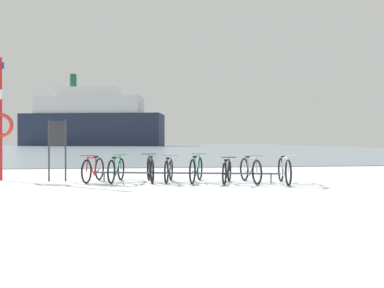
% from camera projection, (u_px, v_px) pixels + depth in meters
% --- Properties ---
extents(ground, '(80.00, 132.00, 0.08)m').
position_uv_depth(ground, '(159.00, 149.00, 60.58)').
color(ground, silver).
extents(bike_rack, '(5.43, 1.17, 0.31)m').
position_uv_depth(bike_rack, '(186.00, 173.00, 10.85)').
color(bike_rack, '#4C5156').
rests_on(bike_rack, ground).
extents(bicycle_0, '(0.56, 1.65, 0.82)m').
position_uv_depth(bicycle_0, '(93.00, 170.00, 11.07)').
color(bicycle_0, black).
rests_on(bicycle_0, ground).
extents(bicycle_1, '(0.51, 1.70, 0.81)m').
position_uv_depth(bicycle_1, '(116.00, 170.00, 11.03)').
color(bicycle_1, black).
rests_on(bicycle_1, ground).
extents(bicycle_2, '(0.46, 1.73, 0.84)m').
position_uv_depth(bicycle_2, '(150.00, 170.00, 10.95)').
color(bicycle_2, black).
rests_on(bicycle_2, ground).
extents(bicycle_3, '(0.49, 1.61, 0.79)m').
position_uv_depth(bicycle_3, '(169.00, 170.00, 10.95)').
color(bicycle_3, black).
rests_on(bicycle_3, ground).
extents(bicycle_4, '(0.69, 1.72, 0.85)m').
position_uv_depth(bicycle_4, '(196.00, 169.00, 10.95)').
color(bicycle_4, black).
rests_on(bicycle_4, ground).
extents(bicycle_5, '(0.68, 1.58, 0.75)m').
position_uv_depth(bicycle_5, '(227.00, 172.00, 10.62)').
color(bicycle_5, black).
rests_on(bicycle_5, ground).
extents(bicycle_6, '(0.46, 1.76, 0.83)m').
position_uv_depth(bicycle_6, '(250.00, 170.00, 10.80)').
color(bicycle_6, black).
rests_on(bicycle_6, ground).
extents(bicycle_7, '(0.49, 1.78, 0.85)m').
position_uv_depth(bicycle_7, '(284.00, 171.00, 10.51)').
color(bicycle_7, black).
rests_on(bicycle_7, ground).
extents(info_sign, '(0.55, 0.07, 1.89)m').
position_uv_depth(info_sign, '(57.00, 140.00, 11.18)').
color(info_sign, '#33383D').
rests_on(info_sign, ground).
extents(rescue_post, '(0.76, 0.12, 3.84)m').
position_uv_depth(rescue_post, '(1.00, 122.00, 11.41)').
color(rescue_post, red).
rests_on(rescue_post, ground).
extents(ferry_ship, '(36.80, 16.07, 18.53)m').
position_uv_depth(ferry_ship, '(92.00, 122.00, 94.42)').
color(ferry_ship, '#232D47').
rests_on(ferry_ship, ground).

